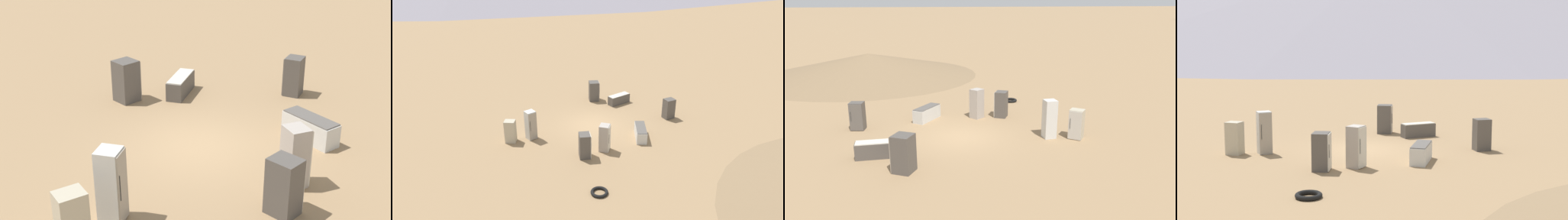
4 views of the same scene
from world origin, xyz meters
TOP-DOWN VIEW (x-y plane):
  - ground_plane at (0.00, 0.00)m, footprint 1000.00×1000.00m
  - discarded_fridge_0 at (3.33, 1.15)m, footprint 1.82×1.74m
  - discarded_fridge_1 at (2.93, -1.68)m, footprint 0.85×0.85m
  - discarded_fridge_2 at (-3.27, 3.07)m, footprint 1.05×1.06m
  - discarded_fridge_3 at (-1.28, -4.19)m, footprint 0.63×0.61m
  - discarded_fridge_5 at (2.66, 4.87)m, footprint 0.79×0.84m
  - discarded_fridge_6 at (-1.49, 4.07)m, footprint 0.73×1.80m
  - discarded_fridge_7 at (2.72, -3.08)m, footprint 0.98×0.96m

SIDE VIEW (x-z plane):
  - ground_plane at x=0.00m, z-range 0.00..0.00m
  - discarded_fridge_6 at x=-1.49m, z-range 0.00..0.73m
  - discarded_fridge_0 at x=3.33m, z-range 0.00..0.77m
  - discarded_fridge_5 at x=2.66m, z-range 0.00..1.46m
  - discarded_fridge_7 at x=2.72m, z-range 0.00..1.51m
  - discarded_fridge_2 at x=-3.27m, z-range 0.00..1.53m
  - discarded_fridge_1 at x=2.93m, z-range 0.00..1.69m
  - discarded_fridge_3 at x=-1.28m, z-range 0.00..1.91m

